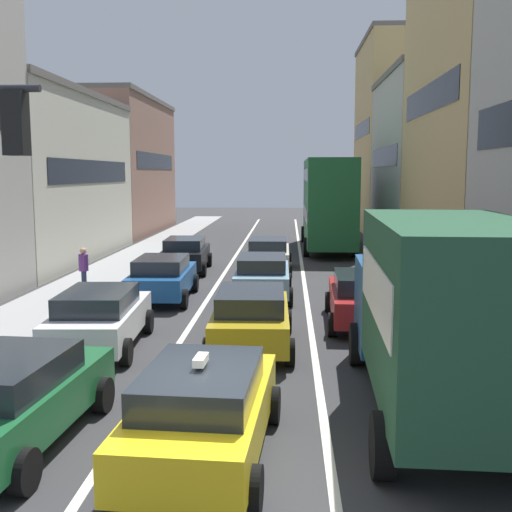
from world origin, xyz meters
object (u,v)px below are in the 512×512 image
object	(u,v)px
hatchback_centre_lane_third	(262,275)
pedestrian_near_kerb	(84,267)
taxi_centre_lane_front	(203,409)
bus_mid_queue_primary	(328,200)
sedan_left_lane_fourth	(185,253)
removalist_box_truck	(440,308)
wagon_left_lane_second	(100,317)
sedan_left_lane_third	(162,277)
sedan_right_lane_behind_truck	(363,297)
sedan_centre_lane_second	(251,317)
sedan_left_lane_front	(11,397)
coupe_centre_lane_fourth	(268,254)

from	to	relation	value
hatchback_centre_lane_third	pedestrian_near_kerb	size ratio (longest dim) A/B	2.60
taxi_centre_lane_front	bus_mid_queue_primary	xyz separation A→B (m)	(3.45, 26.36, 2.03)
sedan_left_lane_fourth	bus_mid_queue_primary	world-z (taller)	bus_mid_queue_primary
removalist_box_truck	hatchback_centre_lane_third	distance (m)	11.12
wagon_left_lane_second	removalist_box_truck	bearing A→B (deg)	-121.97
sedan_left_lane_third	taxi_centre_lane_front	bearing A→B (deg)	-167.35
wagon_left_lane_second	sedan_right_lane_behind_truck	world-z (taller)	same
sedan_right_lane_behind_truck	pedestrian_near_kerb	size ratio (longest dim) A/B	2.62
sedan_centre_lane_second	pedestrian_near_kerb	distance (m)	9.34
sedan_left_lane_third	bus_mid_queue_primary	bearing A→B (deg)	-25.71
sedan_left_lane_third	sedan_right_lane_behind_truck	xyz separation A→B (m)	(6.42, -3.14, 0.00)
sedan_left_lane_front	sedan_left_lane_fourth	xyz separation A→B (m)	(-0.18, 17.74, 0.00)
sedan_centre_lane_second	removalist_box_truck	bearing A→B (deg)	-141.33
hatchback_centre_lane_third	bus_mid_queue_primary	xyz separation A→B (m)	(3.08, 14.04, 2.03)
sedan_left_lane_fourth	bus_mid_queue_primary	distance (m)	10.87
sedan_left_lane_third	sedan_right_lane_behind_truck	world-z (taller)	same
sedan_centre_lane_second	hatchback_centre_lane_third	distance (m)	6.25
coupe_centre_lane_fourth	pedestrian_near_kerb	world-z (taller)	pedestrian_near_kerb
sedan_centre_lane_second	hatchback_centre_lane_third	bearing A→B (deg)	-1.33
sedan_centre_lane_second	sedan_left_lane_fourth	bearing A→B (deg)	15.60
wagon_left_lane_second	bus_mid_queue_primary	distance (m)	21.72
removalist_box_truck	sedan_left_lane_third	xyz separation A→B (m)	(-6.91, 9.98, -1.18)
sedan_left_lane_fourth	hatchback_centre_lane_third	bearing A→B (deg)	-150.11
removalist_box_truck	pedestrian_near_kerb	distance (m)	14.88
sedan_right_lane_behind_truck	bus_mid_queue_primary	bearing A→B (deg)	1.61
bus_mid_queue_primary	pedestrian_near_kerb	xyz separation A→B (m)	(-9.54, -13.53, -1.88)
bus_mid_queue_primary	pedestrian_near_kerb	distance (m)	16.66
pedestrian_near_kerb	bus_mid_queue_primary	bearing A→B (deg)	29.30
removalist_box_truck	bus_mid_queue_primary	world-z (taller)	bus_mid_queue_primary
sedan_left_lane_front	sedan_right_lane_behind_truck	bearing A→B (deg)	-34.05
pedestrian_near_kerb	sedan_centre_lane_second	bearing A→B (deg)	-71.93
sedan_left_lane_front	sedan_left_lane_fourth	bearing A→B (deg)	4.37
bus_mid_queue_primary	sedan_left_lane_front	bearing A→B (deg)	166.07
sedan_left_lane_fourth	taxi_centre_lane_front	bearing A→B (deg)	-172.19
hatchback_centre_lane_third	coupe_centre_lane_fourth	world-z (taller)	same
sedan_left_lane_fourth	sedan_right_lane_behind_truck	distance (m)	11.51
removalist_box_truck	sedan_centre_lane_second	xyz separation A→B (m)	(-3.53, 4.23, -1.18)
sedan_centre_lane_second	sedan_right_lane_behind_truck	distance (m)	4.01
sedan_left_lane_third	coupe_centre_lane_fourth	distance (m)	7.14
wagon_left_lane_second	hatchback_centre_lane_third	distance (m)	7.48
taxi_centre_lane_front	bus_mid_queue_primary	size ratio (longest dim) A/B	0.42
pedestrian_near_kerb	sedan_left_lane_front	bearing A→B (deg)	-102.06
taxi_centre_lane_front	pedestrian_near_kerb	xyz separation A→B (m)	(-6.08, 12.83, 0.15)
wagon_left_lane_second	hatchback_centre_lane_third	world-z (taller)	same
sedan_right_lane_behind_truck	bus_mid_queue_primary	distance (m)	17.80
sedan_left_lane_third	bus_mid_queue_primary	world-z (taller)	bus_mid_queue_primary
taxi_centre_lane_front	sedan_centre_lane_second	distance (m)	6.08
hatchback_centre_lane_third	sedan_left_lane_fourth	bearing A→B (deg)	31.60
taxi_centre_lane_front	sedan_right_lane_behind_truck	distance (m)	9.32
hatchback_centre_lane_third	bus_mid_queue_primary	size ratio (longest dim) A/B	0.41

